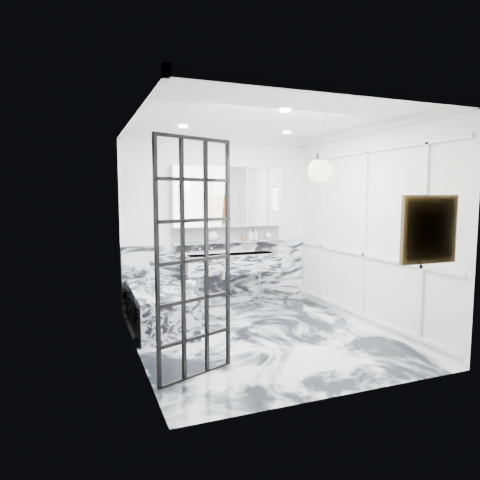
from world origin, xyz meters
name	(u,v)px	position (x,y,z in m)	size (l,w,h in m)	color
floor	(262,336)	(0.00, 0.00, 0.00)	(3.60, 3.60, 0.00)	silver
ceiling	(263,118)	(0.00, 0.00, 2.80)	(3.60, 3.60, 0.00)	white
wall_back	(218,222)	(0.00, 1.80, 1.40)	(3.60, 3.60, 0.00)	white
wall_front	(345,245)	(0.00, -1.80, 1.40)	(3.60, 3.60, 0.00)	white
wall_left	(135,234)	(-1.60, 0.00, 1.40)	(3.60, 3.60, 0.00)	white
wall_right	(366,227)	(1.60, 0.00, 1.40)	(3.60, 3.60, 0.00)	white
marble_clad_back	(219,274)	(0.00, 1.78, 0.53)	(3.18, 0.05, 1.05)	silver
marble_clad_left	(136,239)	(-1.59, 0.00, 1.34)	(0.02, 3.56, 2.68)	silver
panel_molding	(364,234)	(1.58, 0.00, 1.30)	(0.03, 3.40, 2.30)	white
soap_bottle_a	(256,234)	(0.64, 1.71, 1.19)	(0.07, 0.08, 0.19)	#8C5919
soap_bottle_b	(250,234)	(0.54, 1.71, 1.18)	(0.08, 0.08, 0.18)	#4C4C51
soap_bottle_c	(269,235)	(0.88, 1.71, 1.16)	(0.12, 0.12, 0.15)	silver
face_pot	(213,237)	(-0.13, 1.71, 1.17)	(0.17, 0.17, 0.17)	white
amber_bottle	(243,237)	(0.40, 1.71, 1.14)	(0.04, 0.04, 0.10)	#8C5919
flower_vase	(190,294)	(-0.93, 0.12, 0.61)	(0.07, 0.07, 0.12)	silver
crittall_door	(195,260)	(-1.13, -0.88, 1.20)	(0.88, 0.04, 2.39)	black
artwork	(429,229)	(1.00, -1.76, 1.51)	(0.57, 0.06, 0.57)	#B64412
pendant_light	(320,171)	(0.10, -1.19, 2.09)	(0.24, 0.24, 0.24)	white
trough_sink	(232,263)	(0.15, 1.55, 0.73)	(1.60, 0.45, 0.30)	silver
ledge	(229,242)	(0.15, 1.72, 1.07)	(1.90, 0.14, 0.04)	silver
subway_tile	(227,233)	(0.15, 1.78, 1.21)	(1.90, 0.03, 0.23)	white
mirror_cabinet	(228,197)	(0.15, 1.73, 1.82)	(1.90, 0.16, 1.00)	white
sconce_left	(181,199)	(-0.67, 1.63, 1.78)	(0.07, 0.07, 0.40)	white
sconce_right	(275,199)	(0.97, 1.63, 1.78)	(0.07, 0.07, 0.40)	white
bathtub	(160,307)	(-1.18, 0.90, 0.28)	(0.75, 1.65, 0.55)	silver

